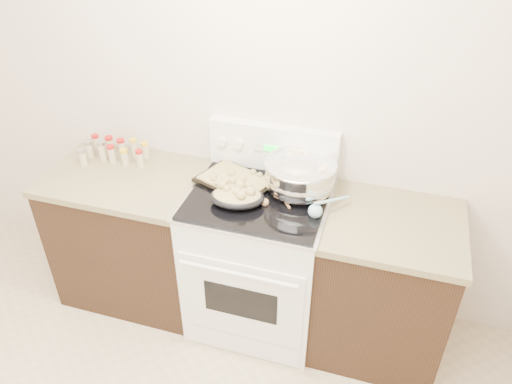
% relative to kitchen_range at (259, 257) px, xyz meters
% --- Properties ---
extents(counter_left, '(0.93, 0.67, 0.92)m').
position_rel_kitchen_range_xyz_m(counter_left, '(-0.83, 0.01, -0.03)').
color(counter_left, black).
rests_on(counter_left, ground).
extents(counter_right, '(0.73, 0.67, 0.92)m').
position_rel_kitchen_range_xyz_m(counter_right, '(0.73, 0.01, -0.03)').
color(counter_right, black).
rests_on(counter_right, ground).
extents(kitchen_range, '(0.78, 0.73, 1.22)m').
position_rel_kitchen_range_xyz_m(kitchen_range, '(0.00, 0.00, 0.00)').
color(kitchen_range, white).
rests_on(kitchen_range, ground).
extents(mixing_bowl, '(0.52, 0.52, 0.23)m').
position_rel_kitchen_range_xyz_m(mixing_bowl, '(0.20, 0.11, 0.54)').
color(mixing_bowl, silver).
rests_on(mixing_bowl, kitchen_range).
extents(roasting_pan, '(0.33, 0.26, 0.11)m').
position_rel_kitchen_range_xyz_m(roasting_pan, '(-0.09, -0.11, 0.50)').
color(roasting_pan, black).
rests_on(roasting_pan, kitchen_range).
extents(baking_sheet, '(0.48, 0.41, 0.06)m').
position_rel_kitchen_range_xyz_m(baking_sheet, '(-0.16, 0.07, 0.47)').
color(baking_sheet, black).
rests_on(baking_sheet, kitchen_range).
extents(wooden_spoon, '(0.16, 0.21, 0.04)m').
position_rel_kitchen_range_xyz_m(wooden_spoon, '(0.08, -0.04, 0.46)').
color(wooden_spoon, '#AE7B4F').
rests_on(wooden_spoon, kitchen_range).
extents(blue_ladle, '(0.19, 0.22, 0.09)m').
position_rel_kitchen_range_xyz_m(blue_ladle, '(0.34, -0.08, 0.48)').
color(blue_ladle, '#8FC4D5').
rests_on(blue_ladle, kitchen_range).
extents(spice_jars, '(0.40, 0.23, 0.13)m').
position_rel_kitchen_range_xyz_m(spice_jars, '(-0.98, 0.15, 0.49)').
color(spice_jars, '#BFB28C').
rests_on(spice_jars, counter_left).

